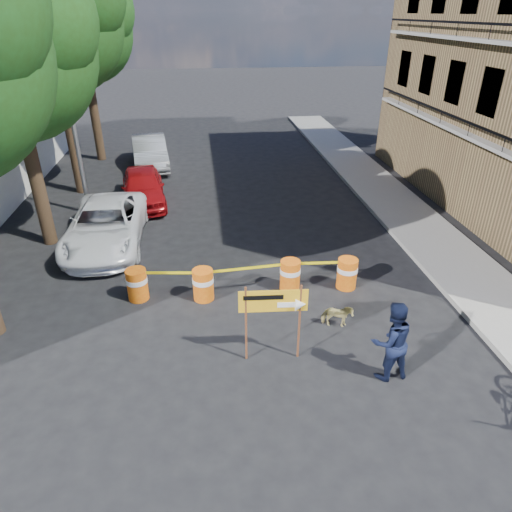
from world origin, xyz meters
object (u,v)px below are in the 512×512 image
object	(u,v)px
barrel_mid_left	(203,284)
barrel_far_right	(347,273)
dog	(337,316)
suv_white	(106,225)
detour_sign	(282,306)
sedan_silver	(150,152)
pedestrian	(391,341)
barrel_mid_right	(290,275)
barrel_far_left	(137,284)
sedan_red	(143,187)

from	to	relation	value
barrel_mid_left	barrel_far_right	xyz separation A→B (m)	(4.06, 0.10, 0.00)
dog	suv_white	world-z (taller)	suv_white
detour_sign	sedan_silver	size ratio (longest dim) A/B	0.42
barrel_far_right	pedestrian	bearing A→B (deg)	-93.05
detour_sign	dog	size ratio (longest dim) A/B	2.55
sedan_silver	suv_white	bearing A→B (deg)	-102.66
barrel_mid_left	sedan_silver	distance (m)	12.71
barrel_mid_right	pedestrian	distance (m)	3.99
detour_sign	barrel_mid_right	bearing A→B (deg)	79.01
barrel_far_left	barrel_mid_left	distance (m)	1.80
pedestrian	barrel_far_left	bearing A→B (deg)	-40.72
barrel_far_right	sedan_red	distance (m)	9.66
barrel_mid_left	pedestrian	bearing A→B (deg)	-42.15
pedestrian	dog	xyz separation A→B (m)	(-0.59, 1.82, -0.61)
barrel_far_right	pedestrian	world-z (taller)	pedestrian
barrel_mid_left	dog	bearing A→B (deg)	-27.12
dog	sedan_silver	world-z (taller)	sedan_silver
barrel_far_right	detour_sign	bearing A→B (deg)	-130.64
sedan_red	barrel_mid_left	bearing A→B (deg)	-80.21
barrel_mid_left	dog	size ratio (longest dim) A/B	1.19
barrel_mid_right	detour_sign	distance (m)	3.09
pedestrian	sedan_silver	distance (m)	17.16
barrel_mid_left	sedan_red	world-z (taller)	sedan_red
barrel_mid_right	suv_white	distance (m)	6.60
barrel_far_right	sedan_silver	world-z (taller)	sedan_silver
barrel_far_left	barrel_far_right	world-z (taller)	same
barrel_far_left	suv_white	bearing A→B (deg)	111.24
barrel_mid_right	pedestrian	xyz separation A→B (m)	(1.43, -3.70, 0.46)
pedestrian	dog	bearing A→B (deg)	-79.37
barrel_far_left	barrel_far_right	xyz separation A→B (m)	(5.84, -0.12, 0.00)
barrel_far_left	sedan_silver	world-z (taller)	sedan_silver
pedestrian	sedan_red	bearing A→B (deg)	-67.96
detour_sign	pedestrian	world-z (taller)	detour_sign
barrel_mid_right	suv_white	xyz separation A→B (m)	(-5.58, 3.51, 0.24)
barrel_mid_left	suv_white	distance (m)	4.87
barrel_far_right	suv_white	distance (m)	8.06
detour_sign	dog	bearing A→B (deg)	35.20
barrel_far_right	suv_white	world-z (taller)	suv_white
detour_sign	suv_white	world-z (taller)	detour_sign
suv_white	sedan_silver	size ratio (longest dim) A/B	1.12
barrel_mid_left	barrel_far_right	distance (m)	4.06
barrel_mid_left	sedan_silver	size ratio (longest dim) A/B	0.20
detour_sign	pedestrian	bearing A→B (deg)	-17.84
detour_sign	sedan_silver	xyz separation A→B (m)	(-4.10, 15.12, -0.66)
barrel_far_left	sedan_silver	distance (m)	12.27
barrel_far_left	barrel_mid_right	bearing A→B (deg)	-0.26
pedestrian	sedan_red	world-z (taller)	pedestrian
detour_sign	suv_white	xyz separation A→B (m)	(-4.84, 6.36, -0.70)
sedan_silver	detour_sign	bearing A→B (deg)	-82.68
barrel_mid_left	dog	xyz separation A→B (m)	(3.27, -1.68, -0.15)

